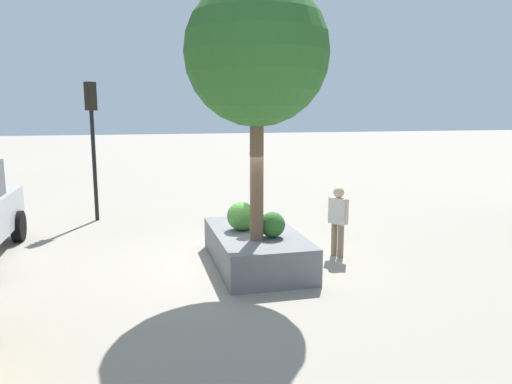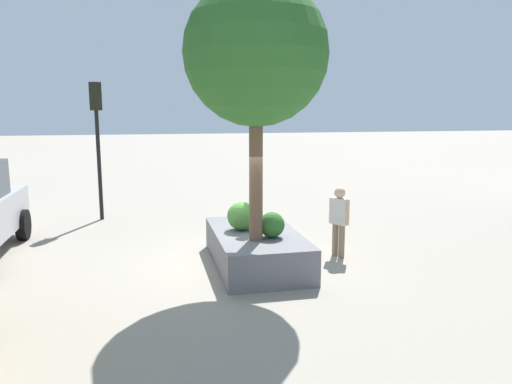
{
  "view_description": "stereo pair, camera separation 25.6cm",
  "coord_description": "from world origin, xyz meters",
  "px_view_note": "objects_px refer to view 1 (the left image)",
  "views": [
    {
      "loc": [
        -10.38,
        2.3,
        3.43
      ],
      "look_at": [
        -0.22,
        -0.26,
        1.65
      ],
      "focal_mm": 34.09,
      "sensor_mm": 36.0,
      "label": 1
    },
    {
      "loc": [
        -10.44,
        2.05,
        3.43
      ],
      "look_at": [
        -0.22,
        -0.26,
        1.65
      ],
      "focal_mm": 34.09,
      "sensor_mm": 36.0,
      "label": 2
    }
  ],
  "objects_px": {
    "skateboard": "(255,223)",
    "pedestrian_crossing": "(338,216)",
    "plaza_tree": "(257,54)",
    "skateboarder": "(255,180)",
    "planter_ledge": "(256,248)",
    "traffic_light_corner": "(92,127)"
  },
  "relations": [
    {
      "from": "skateboarder",
      "to": "plaza_tree",
      "type": "bearing_deg",
      "value": 167.39
    },
    {
      "from": "planter_ledge",
      "to": "traffic_light_corner",
      "type": "relative_size",
      "value": 0.8
    },
    {
      "from": "skateboarder",
      "to": "planter_ledge",
      "type": "bearing_deg",
      "value": 167.62
    },
    {
      "from": "skateboard",
      "to": "traffic_light_corner",
      "type": "relative_size",
      "value": 0.19
    },
    {
      "from": "pedestrian_crossing",
      "to": "skateboard",
      "type": "bearing_deg",
      "value": 76.89
    },
    {
      "from": "pedestrian_crossing",
      "to": "planter_ledge",
      "type": "bearing_deg",
      "value": 94.41
    },
    {
      "from": "skateboard",
      "to": "traffic_light_corner",
      "type": "bearing_deg",
      "value": 38.36
    },
    {
      "from": "skateboard",
      "to": "pedestrian_crossing",
      "type": "bearing_deg",
      "value": -103.11
    },
    {
      "from": "plaza_tree",
      "to": "traffic_light_corner",
      "type": "height_order",
      "value": "plaza_tree"
    },
    {
      "from": "skateboard",
      "to": "planter_ledge",
      "type": "bearing_deg",
      "value": 167.62
    },
    {
      "from": "skateboard",
      "to": "traffic_light_corner",
      "type": "height_order",
      "value": "traffic_light_corner"
    },
    {
      "from": "skateboarder",
      "to": "pedestrian_crossing",
      "type": "bearing_deg",
      "value": -103.11
    },
    {
      "from": "skateboard",
      "to": "traffic_light_corner",
      "type": "xyz_separation_m",
      "value": [
        4.93,
        3.9,
        2.11
      ]
    },
    {
      "from": "skateboard",
      "to": "skateboarder",
      "type": "relative_size",
      "value": 0.47
    },
    {
      "from": "plaza_tree",
      "to": "pedestrian_crossing",
      "type": "distance_m",
      "value": 4.23
    },
    {
      "from": "planter_ledge",
      "to": "skateboard",
      "type": "bearing_deg",
      "value": -12.38
    },
    {
      "from": "skateboard",
      "to": "pedestrian_crossing",
      "type": "relative_size",
      "value": 0.49
    },
    {
      "from": "planter_ledge",
      "to": "pedestrian_crossing",
      "type": "height_order",
      "value": "pedestrian_crossing"
    },
    {
      "from": "plaza_tree",
      "to": "skateboard",
      "type": "bearing_deg",
      "value": -12.61
    },
    {
      "from": "planter_ledge",
      "to": "skateboarder",
      "type": "height_order",
      "value": "skateboarder"
    },
    {
      "from": "plaza_tree",
      "to": "skateboard",
      "type": "distance_m",
      "value": 3.91
    },
    {
      "from": "plaza_tree",
      "to": "pedestrian_crossing",
      "type": "xyz_separation_m",
      "value": [
        0.8,
        -2.17,
        -3.54
      ]
    }
  ]
}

